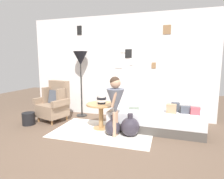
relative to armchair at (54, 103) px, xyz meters
name	(u,v)px	position (x,y,z in m)	size (l,w,h in m)	color
ground_plane	(88,146)	(1.36, -1.08, -0.44)	(12.00, 12.00, 0.00)	brown
gallery_wall	(118,67)	(1.36, 0.87, 0.86)	(4.80, 0.12, 2.60)	silver
rug	(103,131)	(1.39, -0.37, -0.43)	(2.01, 1.25, 0.01)	silver
armchair	(54,103)	(0.00, 0.00, 0.00)	(0.86, 0.74, 0.97)	#9E7042
daybed	(155,120)	(2.41, 0.05, -0.24)	(1.93, 0.87, 0.40)	#4C4742
pillow_head	(195,111)	(3.18, 0.03, 0.03)	(0.17, 0.12, 0.14)	#D64C56
pillow_mid	(186,110)	(3.01, 0.08, 0.03)	(0.22, 0.12, 0.14)	#474C56
pillow_back	(175,107)	(2.81, 0.17, 0.05)	(0.16, 0.12, 0.19)	#474C56
pillow_extra	(171,109)	(2.73, 0.01, 0.05)	(0.19, 0.12, 0.18)	tan
side_table	(101,110)	(1.29, -0.22, -0.04)	(0.62, 0.62, 0.55)	tan
vase_striped	(102,99)	(1.31, -0.24, 0.21)	(0.20, 0.20, 0.25)	black
floor_lamp	(81,61)	(0.46, 0.54, 1.01)	(0.37, 0.37, 1.70)	black
person_child	(115,99)	(1.71, -0.56, 0.31)	(0.34, 0.34, 1.16)	tan
book_on_daybed	(134,108)	(1.94, 0.13, -0.02)	(0.22, 0.16, 0.03)	slate
demijohn_near	(113,127)	(1.64, -0.50, -0.28)	(0.31, 0.31, 0.39)	#332D38
demijohn_far	(130,127)	(1.97, -0.45, -0.25)	(0.37, 0.37, 0.45)	#332D38
magazine_basket	(29,119)	(-0.39, -0.46, -0.30)	(0.28, 0.28, 0.28)	black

